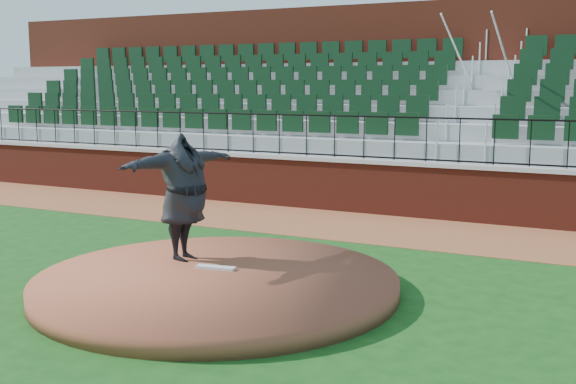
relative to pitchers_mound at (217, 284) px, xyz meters
The scene contains 10 objects.
ground 0.41m from the pitchers_mound, 23.37° to the left, with size 90.00×90.00×0.00m, color #124113.
warning_track 5.57m from the pitchers_mound, 86.35° to the left, with size 34.00×3.20×0.01m, color brown.
field_wall 7.18m from the pitchers_mound, 87.17° to the left, with size 34.00×0.35×1.20m, color maroon.
wall_cap 7.25m from the pitchers_mound, 87.17° to the left, with size 34.00×0.45×0.10m, color #B7B7B7.
wall_railing 7.36m from the pitchers_mound, 87.17° to the left, with size 34.00×0.05×1.00m, color black, non-canonical shape.
seating_stands 10.12m from the pitchers_mound, 87.95° to the left, with size 34.00×5.10×4.60m, color gray, non-canonical shape.
concourse_wall 12.95m from the pitchers_mound, 88.40° to the left, with size 34.00×0.50×5.50m, color maroon.
pitchers_mound is the anchor object (origin of this frame).
pitching_rubber 0.41m from the pitchers_mound, 124.34° to the left, with size 0.62×0.15×0.04m, color silver.
pitcher 1.62m from the pitchers_mound, 148.70° to the left, with size 2.52×0.68×2.05m, color black.
Camera 1 is at (5.17, -8.76, 3.06)m, focal length 44.12 mm.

